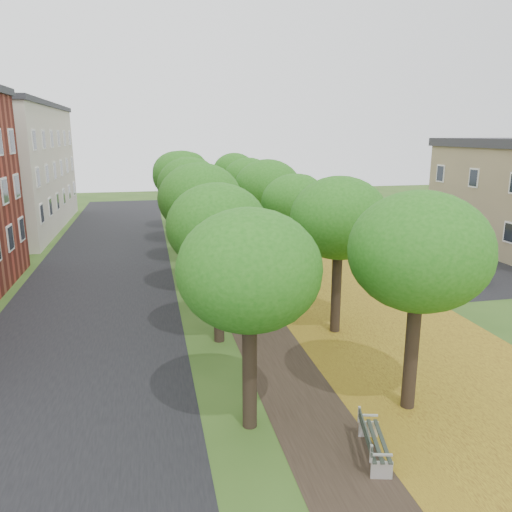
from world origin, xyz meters
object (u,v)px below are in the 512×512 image
car_red (430,256)px  car_grey (389,245)px  car_white (394,246)px  bench (373,440)px  car_silver (446,269)px

car_red → car_grey: bearing=33.3°
car_grey → car_white: (0.00, -0.69, 0.11)m
bench → car_white: (10.46, 19.17, 0.30)m
car_silver → car_red: (0.91, 3.12, -0.10)m
bench → car_silver: bearing=-24.1°
car_silver → car_grey: 6.60m
bench → car_silver: (10.46, 13.26, 0.30)m
car_silver → bench: bearing=148.8°
car_red → car_white: bearing=36.7°
bench → car_grey: 22.45m
bench → car_red: (11.38, 16.38, 0.20)m
bench → car_red: car_red is taller
car_silver → car_red: car_silver is taller
bench → car_red: bearing=-20.7°
car_silver → car_red: 3.25m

